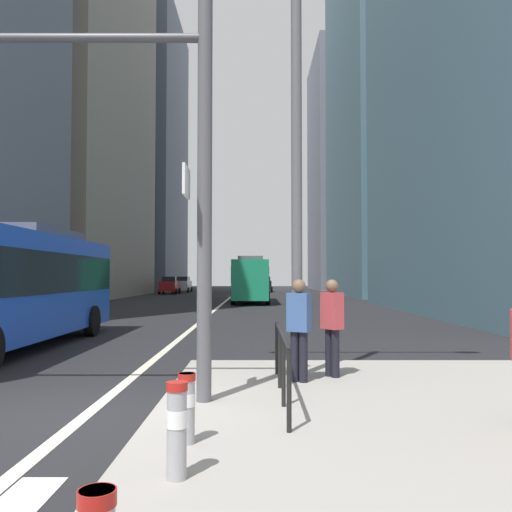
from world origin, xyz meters
The scene contains 20 objects.
ground_plane centered at (0.00, 20.00, 0.00)m, with size 160.00×160.00×0.00m, color black.
median_island centered at (5.50, -1.00, 0.07)m, with size 9.00×10.00×0.15m, color gray.
lane_centre_line centered at (0.00, 30.00, 0.01)m, with size 0.20×80.00×0.01m, color beige.
office_tower_left_mid centered at (-16.00, 43.25, 22.42)m, with size 12.51×25.93×44.83m, color gray.
office_tower_left_far centered at (-16.00, 70.74, 20.23)m, with size 13.91×21.93×40.47m, color slate.
office_tower_right_mid centered at (17.00, 48.56, 23.41)m, with size 11.34×22.57×46.82m, color slate.
office_tower_right_far centered at (17.00, 71.72, 17.51)m, with size 12.07×17.98×35.02m, color slate.
city_bus_blue_oncoming centered at (-4.21, 6.58, 1.84)m, with size 2.71×10.81×3.40m.
city_bus_red_receding centered at (2.03, 32.93, 1.84)m, with size 2.72×11.00×3.40m.
car_oncoming_mid centered at (-6.64, 58.04, 0.99)m, with size 2.09×4.19×1.94m.
car_receding_near centered at (2.48, 54.81, 0.99)m, with size 2.17×4.60×1.94m.
car_receding_far centered at (3.47, 59.50, 0.99)m, with size 2.17×4.33×1.94m.
car_oncoming_far centered at (-7.28, 52.30, 0.99)m, with size 2.08×4.21×1.94m.
traffic_signal_gantry centered at (-0.22, 0.16, 4.09)m, with size 5.69×0.65×6.00m.
street_lamp_post centered at (3.17, 2.15, 5.28)m, with size 5.50×0.32×8.00m.
bollard_left centered at (1.70, -2.82, 0.63)m, with size 0.20×0.20×0.87m.
bollard_right centered at (1.65, -1.80, 0.58)m, with size 0.20×0.20×0.76m.
pedestrian_railing centered at (2.80, 0.49, 0.86)m, with size 0.06×3.79×0.98m.
pedestrian_waiting centered at (3.16, 1.61, 1.14)m, with size 0.45×0.38×1.77m.
pedestrian_far centered at (3.80, 2.08, 1.14)m, with size 0.41×0.45×1.77m.
Camera 1 is at (2.41, -7.71, 1.98)m, focal length 37.53 mm.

